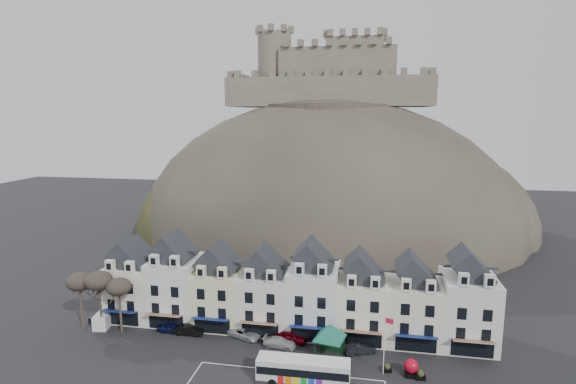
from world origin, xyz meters
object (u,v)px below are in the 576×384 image
Objects in this scene: bus_shelter at (330,332)px; car_white at (279,342)px; car_navy at (172,327)px; car_maroon at (291,336)px; flagpole at (385,341)px; white_van at (105,318)px; car_black at (189,330)px; red_buoy at (411,367)px; car_charcoal at (360,348)px; car_silver at (244,333)px; bus at (303,370)px.

car_white is (-6.69, 1.49, -2.89)m from bus_shelter.
car_navy is 0.88× the size of car_maroon.
flagpole reaches higher than white_van.
car_navy is at bearing 84.28° from car_black.
car_white is at bearing 167.33° from red_buoy.
car_maroon reaches higher than car_charcoal.
car_navy is 15.65m from car_white.
car_white is 1.08× the size of car_charcoal.
car_charcoal is (26.00, -0.97, -0.02)m from car_navy.
white_van is 10.49m from car_navy.
bus_shelter is 1.69× the size of car_black.
car_silver is (10.40, 0.35, -0.03)m from car_navy.
car_black is 7.84m from car_silver.
car_silver is (20.88, 0.00, -0.36)m from white_van.
car_black is at bearing 170.84° from red_buoy.
car_white is (-16.38, 3.68, -0.43)m from red_buoy.
car_black is (-26.31, 4.98, -3.50)m from flagpole.
red_buoy is 16.79m from car_white.
flagpole reaches higher than bus_shelter.
car_navy is (-22.29, 2.77, -2.84)m from bus_shelter.
red_buoy reaches higher than car_silver.
bus_shelter reaches higher than car_charcoal.
white_van reaches higher than car_black.
bus_shelter is 6.88m from car_maroon.
bus is 2.28× the size of car_silver.
bus is 1.51× the size of bus_shelter.
bus_shelter is at bearing -98.03° from car_black.
car_white is at bearing 118.71° from bus.
red_buoy is 0.45× the size of car_maroon.
car_maroon reaches higher than car_black.
flagpole reaches higher than car_white.
car_black reaches higher than car_silver.
white_van is at bearing -173.99° from bus_shelter.
flagpole reaches higher than car_charcoal.
car_charcoal is at bearing -81.96° from car_white.
bus is at bearing -100.84° from bus_shelter.
red_buoy is at bearing -83.31° from car_silver.
white_van is 1.08× the size of car_white.
car_silver is 1.07× the size of car_white.
car_silver is at bearing -85.75° from car_navy.
bus is 1.44× the size of flagpole.
white_van is 1.13× the size of car_black.
flagpole is 13.74m from car_maroon.
bus_shelter is 1.51× the size of car_silver.
flagpole is 6.22m from car_charcoal.
bus_shelter is 10.24m from red_buoy.
car_charcoal is at bearing -12.35° from white_van.
bus is 19.27m from car_black.
car_maroon is 9.29m from car_charcoal.
car_charcoal is at bearing -74.29° from car_silver.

